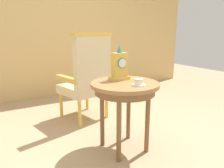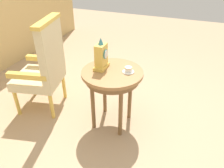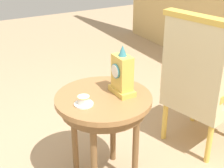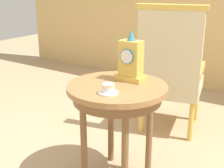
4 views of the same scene
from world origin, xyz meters
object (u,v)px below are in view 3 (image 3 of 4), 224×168
at_px(side_table, 104,108).
at_px(armchair, 200,82).
at_px(mantel_clock, 122,75).
at_px(teacup_left, 84,101).

bearing_deg(side_table, armchair, 90.42).
relative_size(side_table, mantel_clock, 2.04).
distance_m(side_table, armchair, 0.86).
height_order(teacup_left, armchair, armchair).
height_order(side_table, armchair, armchair).
xyz_separation_m(side_table, teacup_left, (0.04, -0.16, 0.11)).
bearing_deg(mantel_clock, teacup_left, -85.85).
distance_m(side_table, teacup_left, 0.20).
xyz_separation_m(teacup_left, armchair, (-0.05, 1.02, -0.12)).
height_order(side_table, teacup_left, teacup_left).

